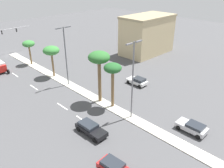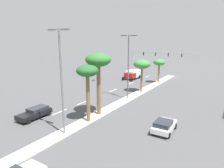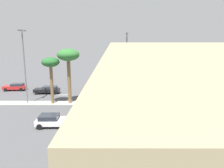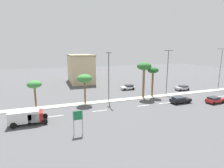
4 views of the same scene
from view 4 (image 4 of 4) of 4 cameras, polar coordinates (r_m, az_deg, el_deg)
The scene contains 21 objects.
ground_plane at distance 42.98m, azimuth 10.54°, elevation -4.34°, with size 160.00×160.00×0.00m, color #4C4C4F.
median_curb at distance 48.54m, azimuth 20.62°, elevation -3.02°, with size 1.80×88.21×0.12m, color beige.
lane_stripe_mid at distance 32.47m, azimuth -17.87°, elevation -9.82°, with size 0.20×2.80×0.01m, color silver.
lane_stripe_leading at distance 33.56m, azimuth -3.95°, elevation -8.60°, with size 0.20×2.80×0.01m, color silver.
lane_stripe_left at distance 37.00m, azimuth 10.11°, elevation -6.85°, with size 0.20×2.80×0.01m, color silver.
lane_stripe_outboard at distance 39.71m, azimuth 16.57°, elevation -5.90°, with size 0.20×2.80×0.01m, color silver.
lane_stripe_trailing at distance 50.66m, azimuth 31.41°, elevation -3.45°, with size 0.20×2.80×0.01m, color silver.
directional_road_sign at distance 24.31m, azimuth -10.95°, elevation -10.70°, with size 0.10×1.30×3.33m.
commercial_building at distance 62.33m, azimuth -10.10°, elevation 4.94°, with size 13.85×7.75×9.57m.
palm_tree_rear at distance 36.47m, azimuth -23.76°, elevation -0.31°, with size 2.65×2.65×5.43m.
palm_tree_mid at distance 36.88m, azimuth -8.84°, elevation 1.65°, with size 3.16×3.16×6.19m.
palm_tree_front at distance 41.52m, azimuth 10.31°, elevation 5.21°, with size 3.31×3.31×8.31m.
palm_tree_outboard at distance 43.23m, azimuth 13.07°, elevation 3.89°, with size 2.64×2.64×7.07m.
street_lamp_left at distance 37.89m, azimuth -1.07°, elevation 3.50°, with size 2.90×0.24×10.64m.
street_lamp_near at distance 45.31m, azimuth 17.46°, elevation 4.52°, with size 2.90×0.24×11.05m.
street_lamp_inboard at distance 56.84m, azimuth 31.60°, elevation 4.85°, with size 2.90×0.24×11.48m.
sedan_white_outboard at distance 50.63m, azimuth 5.21°, elevation -0.99°, with size 2.08×3.86×1.39m.
sedan_silver_leading at distance 53.52m, azimuth 21.74°, elevation -1.11°, with size 2.06×3.93×1.30m.
sedan_red_left at distance 43.86m, azimuth 30.21°, elevation -4.38°, with size 2.17×4.27×1.36m.
sedan_black_inboard at distance 40.62m, azimuth 21.10°, elevation -4.74°, with size 2.02×4.55×1.36m.
box_truck at distance 30.50m, azimuth -25.57°, elevation -9.29°, with size 2.66×5.47×2.20m.
Camera 4 is at (35.70, 13.20, 11.30)m, focal length 28.36 mm.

